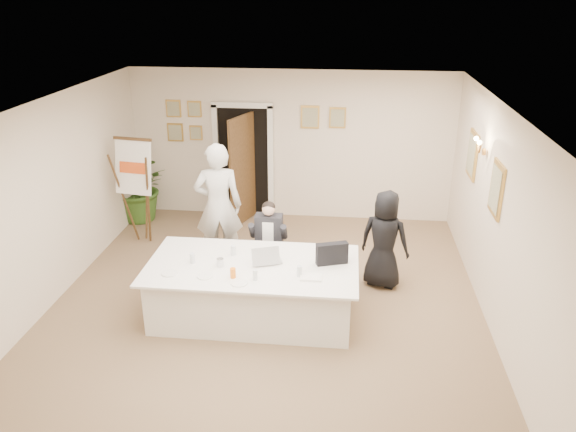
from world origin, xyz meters
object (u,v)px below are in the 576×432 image
(laptop, at_px, (267,252))
(oj_glass, at_px, (233,273))
(conference_table, at_px, (253,290))
(flip_chart, at_px, (139,196))
(standing_woman, at_px, (384,239))
(potted_palm, at_px, (140,186))
(seated_man, at_px, (269,242))
(standing_man, at_px, (218,206))
(steel_jug, at_px, (220,262))
(laptop_bag, at_px, (332,254))
(paper_stack, at_px, (311,277))

(laptop, distance_m, oj_glass, 0.62)
(conference_table, xyz_separation_m, flip_chart, (-2.31, 2.14, 0.46))
(conference_table, distance_m, oj_glass, 0.62)
(conference_table, xyz_separation_m, standing_woman, (1.78, 1.05, 0.35))
(potted_palm, bearing_deg, standing_woman, -24.89)
(seated_man, height_order, potted_palm, potted_palm)
(standing_man, bearing_deg, laptop, 114.93)
(conference_table, height_order, steel_jug, steel_jug)
(oj_glass, distance_m, steel_jug, 0.36)
(conference_table, bearing_deg, steel_jug, -166.10)
(standing_man, height_order, steel_jug, standing_man)
(conference_table, relative_size, steel_jug, 25.28)
(seated_man, relative_size, standing_man, 0.63)
(conference_table, relative_size, laptop_bag, 6.66)
(conference_table, distance_m, laptop_bag, 1.17)
(standing_man, xyz_separation_m, oj_glass, (0.59, -1.81, -0.17))
(seated_man, xyz_separation_m, potted_palm, (-2.74, 2.10, 0.03))
(seated_man, distance_m, steel_jug, 1.23)
(potted_palm, distance_m, laptop, 4.15)
(standing_man, relative_size, laptop, 5.33)
(flip_chart, height_order, laptop_bag, flip_chart)
(steel_jug, bearing_deg, paper_stack, -9.24)
(oj_glass, relative_size, steel_jug, 1.18)
(conference_table, relative_size, paper_stack, 10.28)
(steel_jug, bearing_deg, standing_woman, 27.74)
(conference_table, bearing_deg, potted_palm, 130.62)
(laptop_bag, bearing_deg, laptop, 162.67)
(paper_stack, height_order, steel_jug, steel_jug)
(standing_woman, distance_m, steel_jug, 2.47)
(flip_chart, xyz_separation_m, paper_stack, (3.11, -2.44, -0.06))
(seated_man, distance_m, laptop_bag, 1.33)
(flip_chart, xyz_separation_m, laptop, (2.49, -2.03, 0.06))
(seated_man, bearing_deg, potted_palm, 142.84)
(flip_chart, bearing_deg, standing_man, -24.74)
(laptop_bag, bearing_deg, potted_palm, 122.09)
(laptop, height_order, laptop_bag, laptop_bag)
(laptop, distance_m, paper_stack, 0.74)
(paper_stack, bearing_deg, steel_jug, 170.76)
(seated_man, distance_m, laptop, 0.95)
(standing_woman, xyz_separation_m, potted_palm, (-4.44, 2.06, -0.07))
(seated_man, bearing_deg, conference_table, -93.87)
(seated_man, height_order, paper_stack, seated_man)
(laptop, distance_m, steel_jug, 0.63)
(standing_woman, relative_size, laptop, 3.93)
(standing_woman, height_order, laptop_bag, standing_woman)
(conference_table, height_order, laptop_bag, laptop_bag)
(conference_table, relative_size, potted_palm, 2.07)
(standing_woman, bearing_deg, steel_jug, 46.99)
(potted_palm, relative_size, laptop_bag, 3.22)
(conference_table, distance_m, flip_chart, 3.18)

